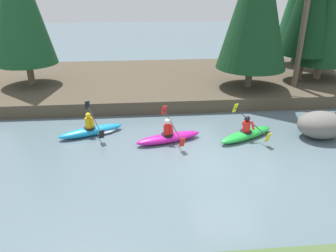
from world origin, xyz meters
The scene contains 11 objects.
ground_plane centered at (0.00, 0.00, 0.00)m, with size 90.00×90.00×0.00m, color slate.
riverbank_far centered at (0.00, 9.59, 0.32)m, with size 44.00×9.22×0.65m.
conifer_tree_left centered at (2.87, 7.09, 5.12)m, with size 3.68×3.68×7.90m.
conifer_tree_centre centered at (7.47, 8.35, 4.70)m, with size 3.10×3.10×7.22m.
bare_tree_upstream centered at (5.45, 6.97, 4.12)m, with size 4.04×3.99×7.37m.
bare_tree_mid_upstream centered at (8.93, 11.51, 2.84)m, with size 2.61×2.57×4.64m.
bare_tree_mid_downstream centered at (9.09, 10.71, 3.86)m, with size 3.75×3.71×6.83m.
kayaker_lead centered at (1.26, 2.03, 0.22)m, with size 2.67×1.93×1.20m.
kayaker_middle centered at (-1.97, 2.01, 0.22)m, with size 2.77×2.03×1.20m.
kayaker_trailing centered at (-5.08, 2.99, 0.20)m, with size 2.72×1.98×1.20m.
boulder_midstream centered at (4.30, 1.88, 0.55)m, with size 1.94×1.52×1.10m.
Camera 1 is at (-3.07, -9.82, 5.94)m, focal length 35.00 mm.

